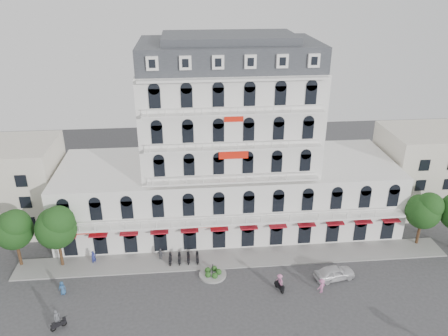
# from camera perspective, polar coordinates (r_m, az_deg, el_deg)

# --- Properties ---
(ground) EXTENTS (120.00, 120.00, 0.00)m
(ground) POSITION_cam_1_polar(r_m,az_deg,el_deg) (48.52, 2.74, -18.01)
(ground) COLOR #38383A
(ground) RESTS_ON ground
(sidewalk) EXTENTS (53.00, 4.00, 0.16)m
(sidewalk) POSITION_cam_1_polar(r_m,az_deg,el_deg) (55.37, 1.47, -11.67)
(sidewalk) COLOR gray
(sidewalk) RESTS_ON ground
(main_building) EXTENTS (45.00, 15.00, 25.80)m
(main_building) POSITION_cam_1_polar(r_m,az_deg,el_deg) (58.27, 0.56, 1.48)
(main_building) COLOR silver
(main_building) RESTS_ON ground
(flank_building_west) EXTENTS (14.00, 10.00, 12.00)m
(flank_building_west) POSITION_cam_1_polar(r_m,az_deg,el_deg) (66.20, -26.47, -2.08)
(flank_building_west) COLOR beige
(flank_building_west) RESTS_ON ground
(flank_building_east) EXTENTS (14.00, 10.00, 12.00)m
(flank_building_east) POSITION_cam_1_polar(r_m,az_deg,el_deg) (70.97, 25.24, -0.10)
(flank_building_east) COLOR beige
(flank_building_east) RESTS_ON ground
(traffic_island) EXTENTS (3.20, 3.20, 1.60)m
(traffic_island) POSITION_cam_1_polar(r_m,az_deg,el_deg) (52.67, -1.48, -13.61)
(traffic_island) COLOR gray
(traffic_island) RESTS_ON ground
(parked_scooter_row) EXTENTS (4.40, 1.80, 1.10)m
(parked_scooter_row) POSITION_cam_1_polar(r_m,az_deg,el_deg) (55.00, -5.25, -12.17)
(parked_scooter_row) COLOR black
(parked_scooter_row) RESTS_ON ground
(tree_west_outer) EXTENTS (4.50, 4.48, 7.76)m
(tree_west_outer) POSITION_cam_1_polar(r_m,az_deg,el_deg) (56.81, -25.80, -7.07)
(tree_west_outer) COLOR #382314
(tree_west_outer) RESTS_ON ground
(tree_west_inner) EXTENTS (4.76, 4.76, 8.25)m
(tree_west_inner) POSITION_cam_1_polar(r_m,az_deg,el_deg) (54.63, -21.10, -7.05)
(tree_west_inner) COLOR #382314
(tree_west_inner) RESTS_ON ground
(tree_east_inner) EXTENTS (4.40, 4.37, 7.57)m
(tree_east_inner) POSITION_cam_1_polar(r_m,az_deg,el_deg) (60.71, 24.68, -4.93)
(tree_east_inner) COLOR #382314
(tree_east_inner) RESTS_ON ground
(parked_car) EXTENTS (5.01, 2.74, 1.62)m
(parked_car) POSITION_cam_1_polar(r_m,az_deg,el_deg) (53.44, 14.23, -13.11)
(parked_car) COLOR silver
(parked_car) RESTS_ON ground
(rider_west) EXTENTS (1.45, 1.16, 2.30)m
(rider_west) POSITION_cam_1_polar(r_m,az_deg,el_deg) (48.73, -20.91, -18.08)
(rider_west) COLOR black
(rider_west) RESTS_ON ground
(rider_center) EXTENTS (1.00, 1.62, 2.16)m
(rider_center) POSITION_cam_1_polar(r_m,az_deg,el_deg) (50.45, 7.27, -14.55)
(rider_center) COLOR black
(rider_center) RESTS_ON ground
(pedestrian_left) EXTENTS (0.83, 0.56, 1.63)m
(pedestrian_left) POSITION_cam_1_polar(r_m,az_deg,el_deg) (52.91, -20.37, -14.47)
(pedestrian_left) COLOR #2B5282
(pedestrian_left) RESTS_ON ground
(pedestrian_mid) EXTENTS (1.05, 0.77, 1.66)m
(pedestrian_mid) POSITION_cam_1_polar(r_m,az_deg,el_deg) (55.19, -8.26, -11.14)
(pedestrian_mid) COLOR #5C5C64
(pedestrian_mid) RESTS_ON ground
(pedestrian_right) EXTENTS (1.32, 1.15, 1.77)m
(pedestrian_right) POSITION_cam_1_polar(r_m,az_deg,el_deg) (51.12, 12.61, -14.79)
(pedestrian_right) COLOR #BE6498
(pedestrian_right) RESTS_ON ground
(pedestrian_far) EXTENTS (0.77, 0.78, 1.82)m
(pedestrian_far) POSITION_cam_1_polar(r_m,az_deg,el_deg) (56.27, -16.65, -11.16)
(pedestrian_far) COLOR navy
(pedestrian_far) RESTS_ON ground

